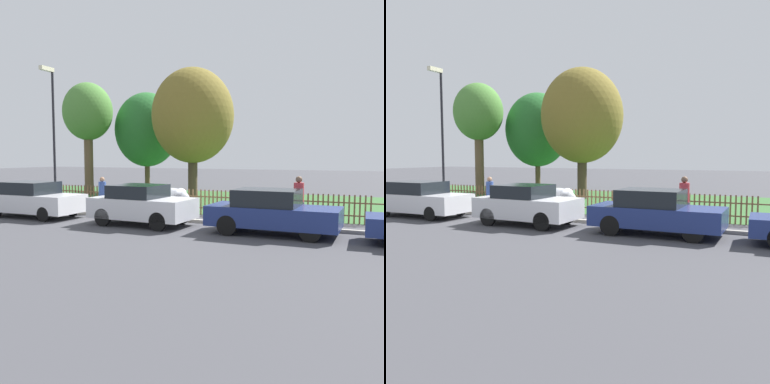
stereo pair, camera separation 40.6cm
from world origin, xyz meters
TOP-DOWN VIEW (x-y plane):
  - ground_plane at (0.00, 0.00)m, footprint 120.00×120.00m
  - kerb_stone at (0.00, 0.10)m, footprint 35.07×0.20m
  - grass_strip at (0.00, 7.81)m, footprint 35.07×11.29m
  - park_fence at (0.00, 2.18)m, footprint 35.07×0.05m
  - parked_car_silver_hatchback at (-5.42, -1.30)m, footprint 4.12×1.81m
  - parked_car_black_saloon at (-0.25, -1.24)m, footprint 3.77×2.00m
  - parked_car_navy_estate at (4.54, -1.11)m, footprint 4.18×1.81m
  - covered_motorcycle at (-0.25, 1.28)m, footprint 1.87×0.93m
  - tree_nearest_kerb at (-9.76, 7.96)m, footprint 3.20×3.20m
  - tree_behind_motorcycle at (-7.19, 11.08)m, footprint 4.40×4.40m
  - tree_mid_park at (-2.44, 8.21)m, footprint 4.78×4.78m
  - pedestrian_near_fence at (-3.43, 0.73)m, footprint 0.45×0.45m
  - pedestrian_by_lamp at (5.02, 0.95)m, footprint 0.42×0.41m
  - street_lamp at (-6.00, 0.55)m, footprint 0.20×0.79m

SIDE VIEW (x-z plane):
  - ground_plane at x=0.00m, z-range 0.00..0.00m
  - grass_strip at x=0.00m, z-range 0.00..0.01m
  - kerb_stone at x=0.00m, z-range 0.00..0.12m
  - park_fence at x=0.00m, z-range 0.00..1.09m
  - covered_motorcycle at x=-0.25m, z-range 0.12..1.31m
  - parked_car_silver_hatchback at x=-5.42m, z-range 0.00..1.47m
  - parked_car_navy_estate at x=4.54m, z-range 0.01..1.47m
  - parked_car_black_saloon at x=-0.25m, z-range 0.02..1.50m
  - pedestrian_near_fence at x=-3.43m, z-range 0.10..1.72m
  - pedestrian_by_lamp at x=5.02m, z-range 0.12..1.92m
  - street_lamp at x=-6.00m, z-range 0.76..7.23m
  - tree_behind_motorcycle at x=-7.19m, z-range 0.88..7.71m
  - tree_mid_park at x=-2.44m, z-range 1.02..8.62m
  - tree_nearest_kerb at x=-9.76m, z-range 1.64..8.85m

